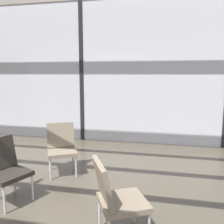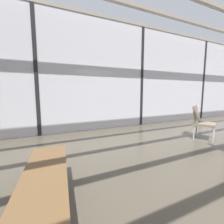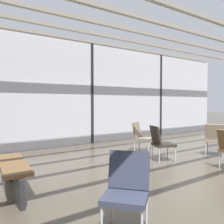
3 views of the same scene
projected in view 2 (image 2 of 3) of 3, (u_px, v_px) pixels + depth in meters
The scene contains 7 objects.
glass_curtain_wall at pixel (141, 78), 5.70m from camera, with size 14.00×0.08×3.52m, color silver.
window_mullion_0 at pixel (36, 72), 4.20m from camera, with size 0.10×0.12×3.52m, color black.
window_mullion_1 at pixel (141, 78), 5.70m from camera, with size 0.10×0.12×3.52m, color black.
window_mullion_2 at pixel (203, 81), 7.20m from camera, with size 0.10×0.12×3.52m, color black.
parked_airplane at pixel (94, 76), 10.01m from camera, with size 13.71×4.59×4.59m.
lounge_chair_2 at pixel (201, 120), 4.06m from camera, with size 0.67×0.69×0.87m.
waiting_bench at pixel (45, 184), 1.45m from camera, with size 0.59×1.69×0.47m.
Camera 2 is at (-3.49, 0.42, 1.22)m, focal length 24.77 mm.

